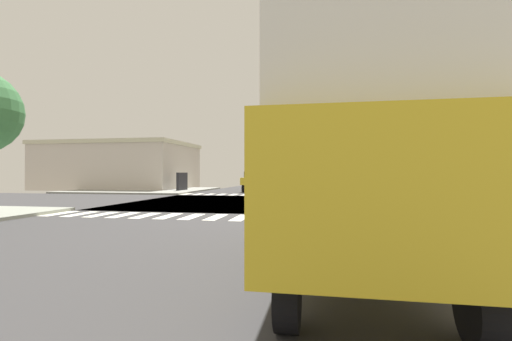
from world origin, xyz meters
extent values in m
cube|color=#373638|center=(0.00, 0.00, -0.03)|extent=(14.00, 90.00, 0.05)
cube|color=#373638|center=(0.00, 0.00, -0.03)|extent=(90.00, 12.00, 0.05)
cube|color=gray|center=(13.00, 12.00, 0.07)|extent=(12.00, 12.00, 0.14)
cube|color=gray|center=(-13.00, 12.00, 0.07)|extent=(12.00, 12.00, 0.14)
cube|color=white|center=(-6.75, -7.30, 0.00)|extent=(0.50, 2.00, 0.01)
cube|color=white|center=(-5.75, -7.30, 0.00)|extent=(0.50, 2.00, 0.01)
cube|color=white|center=(-4.75, -7.30, 0.00)|extent=(0.50, 2.00, 0.01)
cube|color=white|center=(-3.75, -7.30, 0.00)|extent=(0.50, 2.00, 0.01)
cube|color=white|center=(-2.75, -7.30, 0.00)|extent=(0.50, 2.00, 0.01)
cube|color=white|center=(-1.75, -7.30, 0.00)|extent=(0.50, 2.00, 0.01)
cube|color=white|center=(-0.75, -7.30, 0.00)|extent=(0.50, 2.00, 0.01)
cube|color=white|center=(0.25, -7.30, 0.00)|extent=(0.50, 2.00, 0.01)
cube|color=white|center=(1.25, -7.30, 0.00)|extent=(0.50, 2.00, 0.01)
cube|color=white|center=(2.25, -7.30, 0.00)|extent=(0.50, 2.00, 0.01)
cube|color=white|center=(3.25, -7.30, 0.00)|extent=(0.50, 2.00, 0.01)
cube|color=white|center=(4.25, -7.30, 0.00)|extent=(0.50, 2.00, 0.01)
cube|color=white|center=(5.25, -7.30, 0.00)|extent=(0.50, 2.00, 0.01)
cube|color=white|center=(6.25, -7.30, 0.00)|extent=(0.50, 2.00, 0.01)
cube|color=white|center=(-6.75, 7.30, 0.00)|extent=(0.50, 2.00, 0.01)
cube|color=white|center=(-5.75, 7.30, 0.00)|extent=(0.50, 2.00, 0.01)
cube|color=white|center=(-4.75, 7.30, 0.00)|extent=(0.50, 2.00, 0.01)
cube|color=white|center=(-3.75, 7.30, 0.00)|extent=(0.50, 2.00, 0.01)
cube|color=white|center=(-2.75, 7.30, 0.00)|extent=(0.50, 2.00, 0.01)
cube|color=white|center=(-1.75, 7.30, 0.00)|extent=(0.50, 2.00, 0.01)
cube|color=white|center=(-0.75, 7.30, 0.00)|extent=(0.50, 2.00, 0.01)
cube|color=white|center=(0.25, 7.30, 0.00)|extent=(0.50, 2.00, 0.01)
cube|color=white|center=(1.25, 7.30, 0.00)|extent=(0.50, 2.00, 0.01)
cube|color=white|center=(2.25, 7.30, 0.00)|extent=(0.50, 2.00, 0.01)
cube|color=white|center=(3.25, 7.30, 0.00)|extent=(0.50, 2.00, 0.01)
cube|color=white|center=(4.25, 7.30, 0.00)|extent=(0.50, 2.00, 0.01)
cube|color=white|center=(5.25, 7.30, 0.00)|extent=(0.50, 2.00, 0.01)
cube|color=white|center=(6.25, 7.30, 0.00)|extent=(0.50, 2.00, 0.01)
cylinder|color=gray|center=(8.04, 7.47, 3.56)|extent=(0.20, 0.20, 7.12)
cylinder|color=gray|center=(5.26, 7.47, 6.72)|extent=(5.55, 0.14, 0.14)
cube|color=yellow|center=(5.54, 7.47, 6.17)|extent=(0.32, 0.40, 1.00)
sphere|color=black|center=(5.54, 7.22, 6.48)|extent=(0.22, 0.22, 0.22)
sphere|color=orange|center=(5.54, 7.22, 6.17)|extent=(0.22, 0.22, 0.22)
sphere|color=black|center=(5.54, 7.22, 5.86)|extent=(0.22, 0.22, 0.22)
cube|color=yellow|center=(3.16, 7.47, 6.17)|extent=(0.32, 0.40, 1.00)
sphere|color=black|center=(3.16, 7.22, 6.48)|extent=(0.22, 0.22, 0.22)
sphere|color=orange|center=(3.16, 7.22, 6.17)|extent=(0.22, 0.22, 0.22)
sphere|color=black|center=(3.16, 7.22, 5.86)|extent=(0.22, 0.22, 0.22)
cylinder|color=silver|center=(9.27, -10.05, 3.95)|extent=(0.18, 0.18, 7.91)
cylinder|color=gray|center=(7.97, 14.75, 4.00)|extent=(0.16, 0.16, 7.99)
cylinder|color=gray|center=(7.27, 14.75, 7.89)|extent=(1.40, 0.10, 0.10)
ellipsoid|color=silver|center=(6.57, 14.75, 7.84)|extent=(0.60, 0.32, 0.20)
cube|color=beige|center=(-17.61, 15.19, 2.33)|extent=(14.80, 10.19, 4.66)
cube|color=beige|center=(-17.61, 15.19, 4.86)|extent=(15.10, 10.49, 0.40)
cube|color=black|center=(-8.71, 11.09, 0.90)|extent=(0.24, 2.20, 1.80)
cylinder|color=black|center=(-1.28, 17.02, 0.34)|extent=(0.26, 0.68, 0.68)
cylinder|color=black|center=(-2.72, 17.02, 0.34)|extent=(0.26, 0.68, 0.68)
cylinder|color=black|center=(-1.28, 19.95, 0.34)|extent=(0.26, 0.68, 0.68)
cylinder|color=black|center=(-2.72, 19.95, 0.34)|extent=(0.26, 0.68, 0.68)
cube|color=yellow|center=(-2.00, 18.49, 1.01)|extent=(1.80, 4.30, 0.66)
cube|color=black|center=(-2.00, 18.49, 1.61)|extent=(1.55, 2.24, 0.54)
cylinder|color=black|center=(-1.28, 10.99, 0.34)|extent=(0.26, 0.68, 0.68)
cylinder|color=black|center=(-2.72, 10.99, 0.34)|extent=(0.26, 0.68, 0.68)
cylinder|color=black|center=(-1.28, 13.91, 0.34)|extent=(0.26, 0.68, 0.68)
cylinder|color=black|center=(-2.72, 13.91, 0.34)|extent=(0.26, 0.68, 0.68)
cube|color=gold|center=(-2.00, 12.45, 1.01)|extent=(1.80, 4.30, 0.66)
cube|color=black|center=(-2.00, 12.45, 1.61)|extent=(1.55, 2.24, 0.54)
cylinder|color=black|center=(7.97, 4.22, 0.34)|extent=(0.68, 0.26, 0.68)
cylinder|color=black|center=(7.97, 2.78, 0.34)|extent=(0.68, 0.26, 0.68)
cylinder|color=black|center=(5.05, 4.22, 0.34)|extent=(0.68, 0.26, 0.68)
cylinder|color=black|center=(5.05, 2.78, 0.34)|extent=(0.68, 0.26, 0.68)
cube|color=maroon|center=(6.51, 3.50, 1.01)|extent=(4.30, 1.80, 0.66)
cube|color=black|center=(6.51, 3.50, 1.61)|extent=(2.24, 1.55, 0.54)
cylinder|color=black|center=(4.04, -12.08, 0.40)|extent=(0.26, 0.80, 0.80)
cylinder|color=black|center=(5.96, -12.08, 0.40)|extent=(0.26, 0.80, 0.80)
cylinder|color=black|center=(4.04, -16.97, 0.40)|extent=(0.26, 0.80, 0.80)
cylinder|color=black|center=(5.96, -16.97, 0.40)|extent=(0.26, 0.80, 0.80)
cube|color=gold|center=(5.00, -14.52, 1.54)|extent=(2.40, 7.20, 1.49)
cube|color=white|center=(5.00, -15.60, 3.57)|extent=(2.30, 4.18, 2.56)
cube|color=gold|center=(5.00, -12.36, 3.03)|extent=(2.11, 2.02, 1.49)
camera|label=1|loc=(4.42, -20.93, 1.74)|focal=25.16mm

